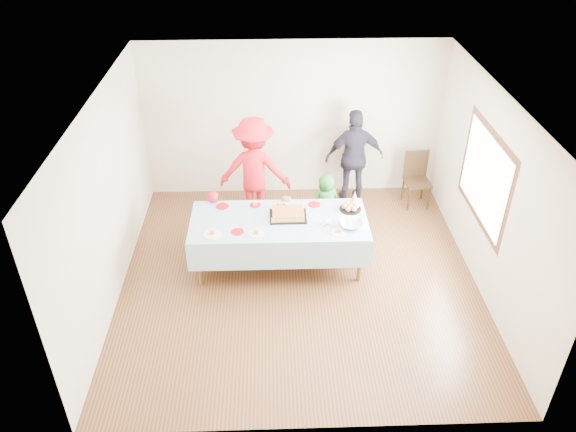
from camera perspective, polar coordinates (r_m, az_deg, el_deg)
The scene contains 22 objects.
ground at distance 8.11m, azimuth 1.13°, elevation -6.30°, with size 5.00×5.00×0.00m, color #4A2D15.
room_walls at distance 7.12m, azimuth 1.72°, elevation 4.80°, with size 5.04×5.04×2.72m.
party_table at distance 7.94m, azimuth -0.93°, elevation -0.74°, with size 2.50×1.10×0.78m.
birthday_cake at distance 7.95m, azimuth 0.01°, elevation 0.18°, with size 0.52×0.40×0.09m.
rolls_tray at distance 8.16m, azimuth 6.35°, elevation 0.90°, with size 0.32×0.32×0.10m.
punch_bowl at distance 7.79m, azimuth 6.49°, elevation -0.85°, with size 0.32×0.32×0.08m, color silver.
party_hat at distance 8.32m, azimuth 6.78°, elevation 1.96°, with size 0.11×0.11×0.18m, color white.
fork_pile at distance 7.81m, azimuth 3.97°, elevation -0.67°, with size 0.24×0.18×0.07m, color white, non-canonical shape.
plate_red_far_a at distance 8.26m, azimuth -6.68°, elevation 0.99°, with size 0.19×0.19×0.01m, color #B60D0F.
plate_red_far_b at distance 8.24m, azimuth -3.33°, elevation 1.12°, with size 0.16×0.16×0.01m, color #B60D0F.
plate_red_far_c at distance 8.19m, azimuth -0.72°, elevation 0.97°, with size 0.17×0.17×0.01m, color #B60D0F.
plate_red_far_d at distance 8.25m, azimuth 2.69°, elevation 1.18°, with size 0.18×0.18×0.01m, color #B60D0F.
plate_red_near at distance 7.69m, azimuth -5.15°, elevation -1.60°, with size 0.17×0.17×0.01m, color #B60D0F.
plate_white_left at distance 7.67m, azimuth -7.71°, elevation -1.85°, with size 0.24×0.24×0.01m, color white.
plate_white_mid at distance 7.63m, azimuth -3.25°, elevation -1.82°, with size 0.21×0.21×0.01m, color white.
plate_white_right at distance 7.67m, azimuth 5.14°, elevation -1.68°, with size 0.20×0.20×0.01m, color white.
dining_chair at distance 9.78m, azimuth 12.92°, elevation 4.03°, with size 0.44×0.44×0.94m.
toddler_left at distance 8.59m, azimuth -7.43°, elevation -0.19°, with size 0.34×0.22×0.94m, color red.
toddler_mid at distance 8.92m, azimuth 3.86°, elevation 1.47°, with size 0.47×0.30×0.95m, color #26722B.
toddler_right at distance 8.58m, azimuth -0.33°, elevation -0.36°, with size 0.40×0.31×0.83m, color tan.
adult_left at distance 8.95m, azimuth -3.42°, elevation 4.66°, with size 1.15×0.66×1.78m, color red.
adult_right at distance 9.51m, azimuth 6.76°, elevation 5.95°, with size 0.98×0.41×1.68m, color #272431.
Camera 1 is at (-0.37, -6.25, 5.15)m, focal length 35.00 mm.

